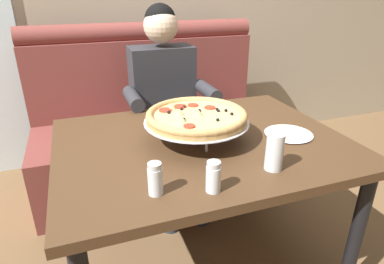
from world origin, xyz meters
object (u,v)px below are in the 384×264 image
Objects in this scene: drinking_glass at (274,153)px; diner_main at (167,99)px; dining_table at (202,156)px; shaker_parmesan at (213,179)px; shaker_oregano at (155,181)px; plate_near_left at (289,133)px; booth_bench at (155,129)px; pizza at (196,117)px.

diner_main is at bearing 97.27° from drinking_glass.
dining_table is 0.42m from shaker_parmesan.
drinking_glass is at bearing 12.40° from shaker_parmesan.
shaker_parmesan is 0.19m from shaker_oregano.
dining_table is 0.47m from shaker_oregano.
shaker_oregano reaches higher than shaker_parmesan.
shaker_parmesan reaches higher than plate_near_left.
dining_table is at bearing -92.40° from diner_main.
booth_bench reaches higher than drinking_glass.
dining_table is 8.85× the size of drinking_glass.
drinking_glass is at bearing 1.32° from shaker_oregano.
diner_main is 1.08m from shaker_parmesan.
shaker_oregano is at bearing -131.59° from dining_table.
diner_main is at bearing 115.68° from plate_near_left.
plate_near_left is (0.40, -1.03, 0.34)m from booth_bench.
dining_table is at bearing -23.20° from pizza.
booth_bench is 14.68× the size of shaker_oregano.
booth_bench is 1.32× the size of diner_main.
pizza reaches higher than shaker_oregano.
diner_main is at bearing -83.82° from booth_bench.
drinking_glass is at bearing -82.73° from diner_main.
dining_table is 11.10× the size of shaker_oregano.
dining_table is at bearing 168.66° from plate_near_left.
plate_near_left is 0.35m from drinking_glass.
pizza reaches higher than drinking_glass.
shaker_oregano is at bearing -128.15° from pizza.
pizza is 0.44m from plate_near_left.
shaker_parmesan is 0.97× the size of shaker_oregano.
plate_near_left is at bearing -64.32° from diner_main.
shaker_parmesan is at bearing -14.79° from shaker_oregano.
pizza is at bearing -94.60° from diner_main.
dining_table is 11.51× the size of shaker_parmesan.
drinking_glass reaches higher than plate_near_left.
booth_bench is 1.04m from pizza.
shaker_parmesan is 0.28m from drinking_glass.
plate_near_left is (0.70, 0.26, -0.04)m from shaker_oregano.
shaker_parmesan is (-0.11, -0.38, 0.13)m from dining_table.
shaker_parmesan is at bearing -94.79° from booth_bench.
shaker_parmesan is (-0.09, -0.39, -0.06)m from pizza.
pizza is at bearing 77.64° from shaker_parmesan.
diner_main is at bearing 85.40° from pizza.
diner_main is 11.14× the size of shaker_oregano.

